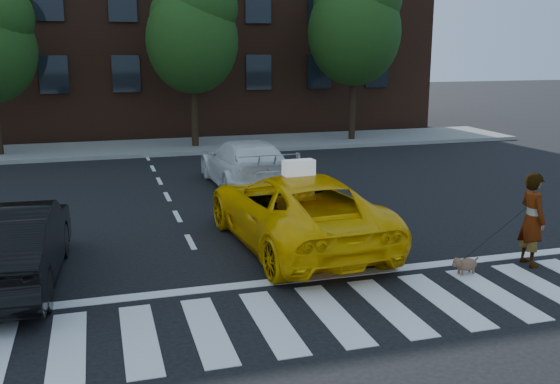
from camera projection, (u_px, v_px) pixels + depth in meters
name	position (u px, v px, depth m)	size (l,w,h in m)	color
ground	(332.00, 314.00, 9.90)	(120.00, 120.00, 0.00)	black
crosswalk	(332.00, 314.00, 9.90)	(13.00, 2.40, 0.01)	silver
stop_line	(301.00, 279.00, 11.40)	(12.00, 0.30, 0.01)	silver
sidewalk_far	(182.00, 146.00, 26.23)	(30.00, 4.00, 0.15)	slate
building	(158.00, 10.00, 31.89)	(26.00, 10.00, 12.00)	#422517
tree_mid	(193.00, 29.00, 24.82)	(3.69, 3.69, 7.10)	black
tree_right	(355.00, 20.00, 26.66)	(4.00, 4.00, 7.70)	black
taxi	(295.00, 209.00, 13.23)	(2.59, 5.62, 1.56)	#F9B905
black_sedan	(10.00, 244.00, 10.97)	(1.63, 4.66, 1.54)	black
white_suv	(246.00, 164.00, 18.75)	(2.03, 4.99, 1.45)	white
woman	(532.00, 219.00, 11.97)	(0.67, 0.44, 1.82)	#999999
dog	(465.00, 264.00, 11.60)	(0.60, 0.28, 0.34)	#997E4E
taxi_sign	(299.00, 168.00, 12.83)	(0.65, 0.28, 0.32)	white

